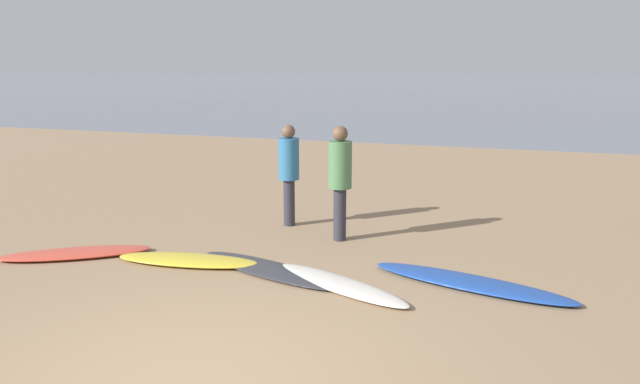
% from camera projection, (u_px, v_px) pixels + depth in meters
% --- Properties ---
extents(ground_plane, '(120.00, 120.00, 0.20)m').
position_uv_depth(ground_plane, '(414.00, 181.00, 14.64)').
color(ground_plane, '#997C5B').
rests_on(ground_plane, ground).
extents(ocean_water, '(140.00, 100.00, 0.01)m').
position_uv_depth(ocean_water, '(518.00, 83.00, 65.76)').
color(ocean_water, slate).
rests_on(ocean_water, ground).
extents(surfboard_0, '(1.96, 1.55, 0.09)m').
position_uv_depth(surfboard_0, '(75.00, 253.00, 8.79)').
color(surfboard_0, '#D84C38').
rests_on(surfboard_0, ground).
extents(surfboard_1, '(1.99, 0.80, 0.09)m').
position_uv_depth(surfboard_1, '(188.00, 260.00, 8.49)').
color(surfboard_1, yellow).
rests_on(surfboard_1, ground).
extents(surfboard_2, '(2.37, 1.33, 0.06)m').
position_uv_depth(surfboard_2, '(271.00, 270.00, 8.16)').
color(surfboard_2, '#333338').
rests_on(surfboard_2, ground).
extents(surfboard_3, '(2.04, 1.33, 0.08)m').
position_uv_depth(surfboard_3, '(339.00, 284.00, 7.60)').
color(surfboard_3, silver).
rests_on(surfboard_3, ground).
extents(surfboard_4, '(2.56, 1.20, 0.09)m').
position_uv_depth(surfboard_4, '(471.00, 283.00, 7.64)').
color(surfboard_4, '#1E479E').
rests_on(surfboard_4, ground).
extents(person_0, '(0.33, 0.33, 1.61)m').
position_uv_depth(person_0, '(289.00, 167.00, 10.23)').
color(person_0, '#2D2D38').
rests_on(person_0, ground).
extents(person_3, '(0.34, 0.34, 1.69)m').
position_uv_depth(person_3, '(340.00, 174.00, 9.38)').
color(person_3, '#2D2D38').
rests_on(person_3, ground).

